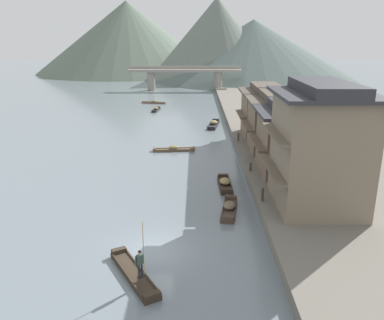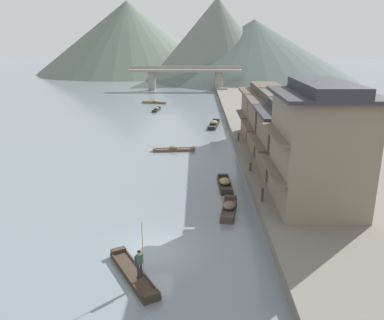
# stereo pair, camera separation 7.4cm
# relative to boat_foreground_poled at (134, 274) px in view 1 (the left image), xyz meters

# --- Properties ---
(ground_plane) EXTENTS (400.00, 400.00, 0.00)m
(ground_plane) POSITION_rel_boat_foreground_poled_xyz_m (0.66, 2.71, -0.16)
(ground_plane) COLOR slate
(riverbank_right) EXTENTS (18.00, 110.00, 0.76)m
(riverbank_right) POSITION_rel_boat_foreground_poled_xyz_m (16.85, 32.71, 0.22)
(riverbank_right) COLOR #6B665B
(riverbank_right) RESTS_ON ground
(boat_foreground_poled) EXTENTS (3.36, 4.90, 0.49)m
(boat_foreground_poled) POSITION_rel_boat_foreground_poled_xyz_m (0.00, 0.00, 0.00)
(boat_foreground_poled) COLOR #33281E
(boat_foreground_poled) RESTS_ON ground
(boatman_person) EXTENTS (0.42, 0.47, 3.04)m
(boatman_person) POSITION_rel_boat_foreground_poled_xyz_m (0.48, -0.81, 1.34)
(boatman_person) COLOR black
(boatman_person) RESTS_ON boat_foreground_poled
(boat_moored_nearest) EXTENTS (4.77, 1.28, 0.62)m
(boat_moored_nearest) POSITION_rel_boat_foreground_poled_xyz_m (0.83, 24.48, 0.04)
(boat_moored_nearest) COLOR brown
(boat_moored_nearest) RESTS_ON ground
(boat_moored_second) EXTENTS (1.15, 3.91, 0.79)m
(boat_moored_second) POSITION_rel_boat_foreground_poled_xyz_m (5.80, 13.32, 0.14)
(boat_moored_second) COLOR #33281E
(boat_moored_second) RESTS_ON ground
(boat_moored_third) EXTENTS (2.04, 5.89, 0.80)m
(boat_moored_third) POSITION_rel_boat_foreground_poled_xyz_m (5.87, 37.49, 0.11)
(boat_moored_third) COLOR #232326
(boat_moored_third) RESTS_ON ground
(boat_moored_far) EXTENTS (1.25, 4.08, 0.61)m
(boat_moored_far) POSITION_rel_boat_foreground_poled_xyz_m (-3.57, 49.65, 0.05)
(boat_moored_far) COLOR #232326
(boat_moored_far) RESTS_ON ground
(boat_midriver_drifting) EXTENTS (1.58, 4.13, 0.76)m
(boat_midriver_drifting) POSITION_rel_boat_foreground_poled_xyz_m (5.76, 8.28, 0.12)
(boat_midriver_drifting) COLOR #423328
(boat_midriver_drifting) RESTS_ON ground
(boat_midriver_upstream) EXTENTS (4.74, 1.83, 0.61)m
(boat_midriver_upstream) POSITION_rel_boat_foreground_poled_xyz_m (-4.71, 57.31, 0.04)
(boat_midriver_upstream) COLOR brown
(boat_midriver_upstream) RESTS_ON ground
(house_waterfront_nearest) EXTENTS (6.73, 7.59, 8.74)m
(house_waterfront_nearest) POSITION_rel_boat_foreground_poled_xyz_m (11.85, 8.05, 4.89)
(house_waterfront_nearest) COLOR #7F705B
(house_waterfront_nearest) RESTS_ON riverbank_right
(house_waterfront_second) EXTENTS (5.94, 6.96, 6.14)m
(house_waterfront_second) POSITION_rel_boat_foreground_poled_xyz_m (11.45, 15.50, 3.60)
(house_waterfront_second) COLOR #75604C
(house_waterfront_second) RESTS_ON riverbank_right
(house_waterfront_tall) EXTENTS (6.48, 6.74, 6.14)m
(house_waterfront_tall) POSITION_rel_boat_foreground_poled_xyz_m (11.73, 22.61, 3.60)
(house_waterfront_tall) COLOR #75604C
(house_waterfront_tall) RESTS_ON riverbank_right
(house_waterfront_narrow) EXTENTS (6.36, 6.72, 6.14)m
(house_waterfront_narrow) POSITION_rel_boat_foreground_poled_xyz_m (11.67, 28.91, 3.60)
(house_waterfront_narrow) COLOR #75604C
(house_waterfront_narrow) RESTS_ON riverbank_right
(mooring_post_dock_near) EXTENTS (0.20, 0.20, 1.00)m
(mooring_post_dock_near) POSITION_rel_boat_foreground_poled_xyz_m (8.20, 8.61, 1.10)
(mooring_post_dock_near) COLOR #473828
(mooring_post_dock_near) RESTS_ON riverbank_right
(mooring_post_dock_mid) EXTENTS (0.20, 0.20, 0.79)m
(mooring_post_dock_mid) POSITION_rel_boat_foreground_poled_xyz_m (8.20, 15.37, 0.99)
(mooring_post_dock_mid) COLOR #473828
(mooring_post_dock_mid) RESTS_ON riverbank_right
(mooring_post_dock_far) EXTENTS (0.20, 0.20, 0.94)m
(mooring_post_dock_far) POSITION_rel_boat_foreground_poled_xyz_m (8.20, 26.07, 1.07)
(mooring_post_dock_far) COLOR #473828
(mooring_post_dock_far) RESTS_ON riverbank_right
(stone_bridge) EXTENTS (26.30, 2.40, 5.57)m
(stone_bridge) POSITION_rel_boat_foreground_poled_xyz_m (0.66, 76.51, 3.52)
(stone_bridge) COLOR gray
(stone_bridge) RESTS_ON ground
(hill_far_west) EXTENTS (62.72, 62.72, 23.81)m
(hill_far_west) POSITION_rel_boat_foreground_poled_xyz_m (-20.53, 125.65, 11.75)
(hill_far_west) COLOR #5B6B5B
(hill_far_west) RESTS_ON ground
(hill_far_centre) EXTENTS (39.80, 39.80, 22.95)m
(hill_far_centre) POSITION_rel_boat_foreground_poled_xyz_m (9.27, 102.34, 11.32)
(hill_far_centre) COLOR slate
(hill_far_centre) RESTS_ON ground
(hill_far_east) EXTENTS (60.40, 60.40, 16.89)m
(hill_far_east) POSITION_rel_boat_foreground_poled_xyz_m (19.92, 102.58, 8.28)
(hill_far_east) COLOR #4C5B56
(hill_far_east) RESTS_ON ground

